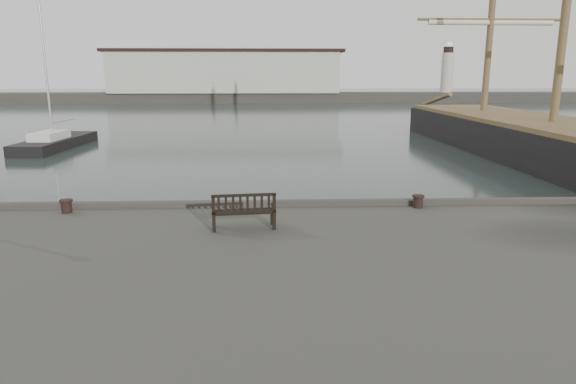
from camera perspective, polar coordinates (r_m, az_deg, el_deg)
name	(u,v)px	position (r m, az deg, el deg)	size (l,w,h in m)	color
ground	(247,251)	(16.98, -4.60, -6.58)	(400.00, 400.00, 0.00)	black
breakwater	(242,81)	(108.13, -5.13, 12.16)	(140.00, 9.50, 12.20)	#383530
bench	(244,217)	(13.97, -4.94, -2.84)	(1.77, 0.77, 0.99)	black
bollard_left	(66,206)	(16.94, -23.40, -1.45)	(0.39, 0.39, 0.41)	black
bollard_right	(418,201)	(16.65, 14.25, -1.02)	(0.38, 0.38, 0.40)	black
yacht_d	(57,145)	(44.43, -24.32, 4.77)	(3.24, 10.25, 12.64)	black
tall_ship_main	(550,150)	(38.61, 27.08, 4.20)	(8.25, 39.01, 29.19)	black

